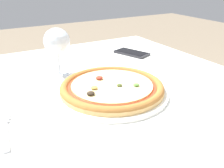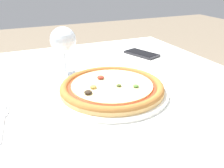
{
  "view_description": "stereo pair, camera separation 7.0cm",
  "coord_description": "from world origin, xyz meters",
  "views": [
    {
      "loc": [
        -0.24,
        -0.62,
        1.07
      ],
      "look_at": [
        0.08,
        -0.06,
        0.79
      ],
      "focal_mm": 40.0,
      "sensor_mm": 36.0,
      "label": 1
    },
    {
      "loc": [
        -0.18,
        -0.65,
        1.07
      ],
      "look_at": [
        0.08,
        -0.06,
        0.79
      ],
      "focal_mm": 40.0,
      "sensor_mm": 36.0,
      "label": 2
    }
  ],
  "objects": [
    {
      "name": "wine_glass_far_left",
      "position": [
        -0.0,
        0.15,
        0.87
      ],
      "size": [
        0.09,
        0.09,
        0.16
      ],
      "color": "silver",
      "rests_on": "dining_table"
    },
    {
      "name": "pizza_plate",
      "position": [
        0.08,
        -0.06,
        0.77
      ],
      "size": [
        0.32,
        0.32,
        0.04
      ],
      "color": "white",
      "rests_on": "dining_table"
    },
    {
      "name": "fork",
      "position": [
        -0.21,
        -0.1,
        0.76
      ],
      "size": [
        0.04,
        0.17,
        0.0
      ],
      "color": "silver",
      "rests_on": "dining_table"
    },
    {
      "name": "cell_phone",
      "position": [
        0.34,
        0.23,
        0.76
      ],
      "size": [
        0.12,
        0.16,
        0.01
      ],
      "color": "#232328",
      "rests_on": "dining_table"
    },
    {
      "name": "dining_table",
      "position": [
        0.0,
        0.0,
        0.66
      ],
      "size": [
        1.11,
        0.98,
        0.76
      ],
      "color": "brown",
      "rests_on": "ground_plane"
    }
  ]
}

